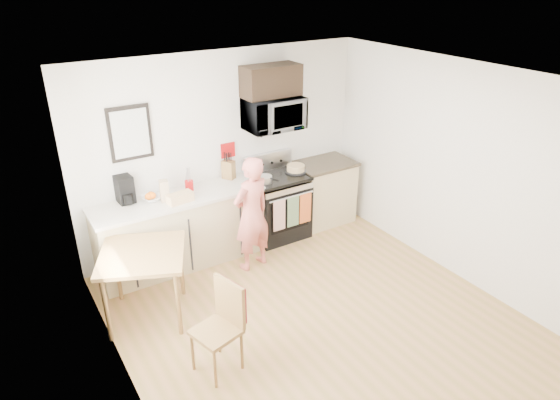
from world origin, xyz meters
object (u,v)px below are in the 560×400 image
range (278,207)px  chair (226,313)px  cake (296,169)px  microwave (273,114)px  person (252,214)px  dining_table (143,260)px

range → chair: (-1.75, -1.91, 0.16)m
range → cake: size_ratio=3.87×
microwave → cake: microwave is taller
microwave → person: (-0.70, -0.63, -1.01)m
person → cake: 1.12m
chair → cake: 2.79m
microwave → cake: bearing=-26.3°
range → chair: size_ratio=1.26×
range → microwave: (-0.00, 0.10, 1.32)m
microwave → chair: 2.91m
dining_table → microwave: bearing=22.8°
microwave → chair: bearing=-131.0°
dining_table → person: bearing=10.8°
dining_table → cake: bearing=17.6°
range → cake: bearing=-6.6°
microwave → chair: size_ratio=0.82×
microwave → person: 1.38m
microwave → dining_table: bearing=-157.2°
person → chair: bearing=40.0°
person → cake: (0.98, 0.49, 0.23)m
dining_table → cake: 2.58m
microwave → cake: 0.85m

